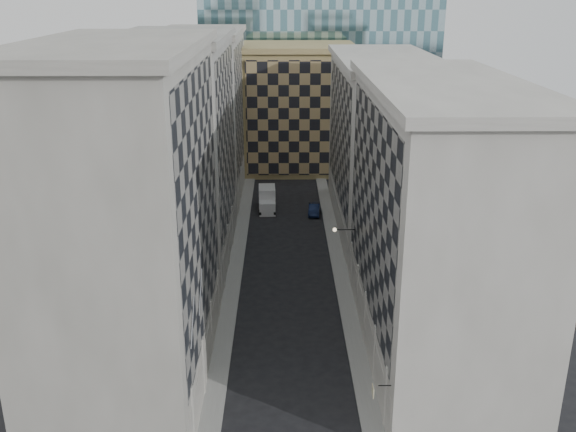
{
  "coord_description": "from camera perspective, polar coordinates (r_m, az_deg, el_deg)",
  "views": [
    {
      "loc": [
        -0.57,
        -29.77,
        26.78
      ],
      "look_at": [
        -0.12,
        12.81,
        11.54
      ],
      "focal_mm": 40.0,
      "sensor_mm": 36.0,
      "label": 1
    }
  ],
  "objects": [
    {
      "name": "bldg_left_b",
      "position": [
        65.46,
        -9.7,
        5.76
      ],
      "size": [
        10.8,
        22.8,
        22.7
      ],
      "color": "gray",
      "rests_on": "ground"
    },
    {
      "name": "bldg_right_a",
      "position": [
        49.06,
        12.93,
        -0.42
      ],
      "size": [
        10.8,
        26.8,
        20.7
      ],
      "color": "#AAA59B",
      "rests_on": "ground"
    },
    {
      "name": "box_truck",
      "position": [
        81.45,
        -1.87,
        1.4
      ],
      "size": [
        2.26,
        5.19,
        2.81
      ],
      "rotation": [
        0.0,
        0.0,
        0.04
      ],
      "color": "silver",
      "rests_on": "ground"
    },
    {
      "name": "bldg_left_a",
      "position": [
        44.64,
        -13.92,
        -0.48
      ],
      "size": [
        10.8,
        22.8,
        23.7
      ],
      "color": "gray",
      "rests_on": "ground"
    },
    {
      "name": "sidewalk_east",
      "position": [
        65.73,
        4.54,
        -4.34
      ],
      "size": [
        1.5,
        100.0,
        0.15
      ],
      "primitive_type": "cube",
      "color": "gray",
      "rests_on": "ground"
    },
    {
      "name": "shop_sign",
      "position": [
        40.39,
        7.65,
        -15.12
      ],
      "size": [
        1.11,
        0.67,
        0.75
      ],
      "rotation": [
        0.0,
        0.0,
        -0.0
      ],
      "color": "black",
      "rests_on": "ground"
    },
    {
      "name": "dark_car",
      "position": [
        79.91,
        2.34,
        0.59
      ],
      "size": [
        1.67,
        3.97,
        1.28
      ],
      "primitive_type": "imported",
      "rotation": [
        0.0,
        0.0,
        -0.08
      ],
      "color": "#0D1732",
      "rests_on": "ground"
    },
    {
      "name": "bldg_left_c",
      "position": [
        86.87,
        -7.5,
        8.95
      ],
      "size": [
        10.8,
        22.8,
        21.7
      ],
      "color": "gray",
      "rests_on": "ground"
    },
    {
      "name": "tan_block",
      "position": [
        99.23,
        0.9,
        9.63
      ],
      "size": [
        16.8,
        14.8,
        18.8
      ],
      "color": "#A08B55",
      "rests_on": "ground"
    },
    {
      "name": "sidewalk_west",
      "position": [
        65.64,
        -4.66,
        -4.38
      ],
      "size": [
        1.5,
        100.0,
        0.15
      ],
      "primitive_type": "cube",
      "color": "gray",
      "rests_on": "ground"
    },
    {
      "name": "bracket_lamp",
      "position": [
        57.79,
        4.35,
        -1.22
      ],
      "size": [
        1.98,
        0.36,
        0.36
      ],
      "color": "black",
      "rests_on": "ground"
    },
    {
      "name": "flagpoles_left",
      "position": [
        40.75,
        -8.13,
        -7.96
      ],
      "size": [
        0.1,
        6.33,
        2.33
      ],
      "color": "gray",
      "rests_on": "ground"
    },
    {
      "name": "bldg_right_b",
      "position": [
        74.63,
        8.3,
        6.38
      ],
      "size": [
        10.8,
        28.8,
        19.7
      ],
      "color": "#AAA59B",
      "rests_on": "ground"
    }
  ]
}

